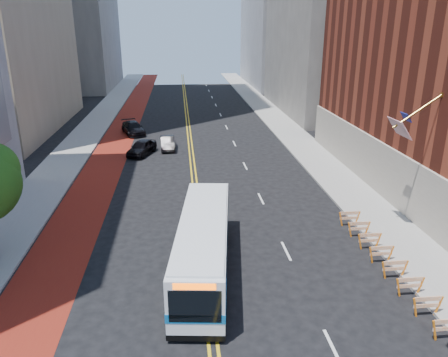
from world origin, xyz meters
name	(u,v)px	position (x,y,z in m)	size (l,w,h in m)	color
ground	(211,324)	(0.00, 0.00, 0.00)	(160.00, 160.00, 0.00)	black
sidewalk_left	(76,147)	(-12.00, 30.00, 0.07)	(4.00, 140.00, 0.15)	gray
sidewalk_right	(299,141)	(12.00, 30.00, 0.07)	(4.00, 140.00, 0.15)	gray
bus_lane_paint	(114,147)	(-8.10, 30.00, 0.00)	(3.60, 140.00, 0.01)	maroon
center_line_inner	(189,145)	(-0.18, 30.00, 0.00)	(0.14, 140.00, 0.01)	gold
center_line_outer	(192,145)	(0.18, 30.00, 0.00)	(0.14, 140.00, 0.01)	gold
lane_dashes	(226,127)	(4.80, 38.00, 0.01)	(0.14, 98.20, 0.01)	silver
construction_barriers	(388,259)	(9.60, 3.42, 0.68)	(1.42, 10.91, 1.00)	orange
transit_bus	(204,244)	(-0.02, 4.34, 1.59)	(3.75, 11.32, 3.05)	silver
car_a	(142,147)	(-4.91, 26.72, 0.74)	(1.75, 4.34, 1.48)	black
car_b	(168,143)	(-2.39, 28.50, 0.66)	(1.39, 4.00, 1.32)	black
car_c	(133,128)	(-6.57, 35.55, 0.72)	(2.02, 4.97, 1.44)	black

